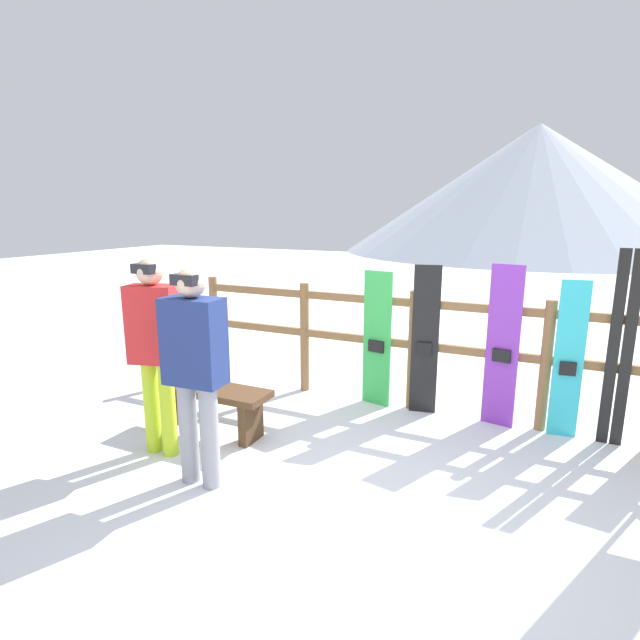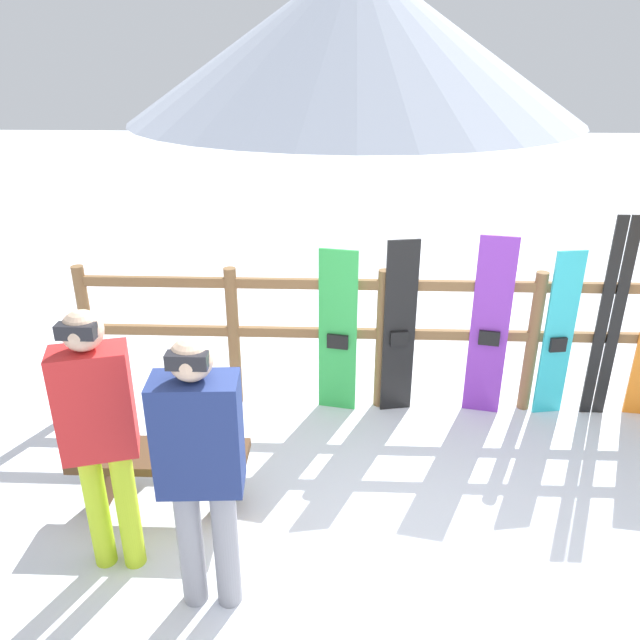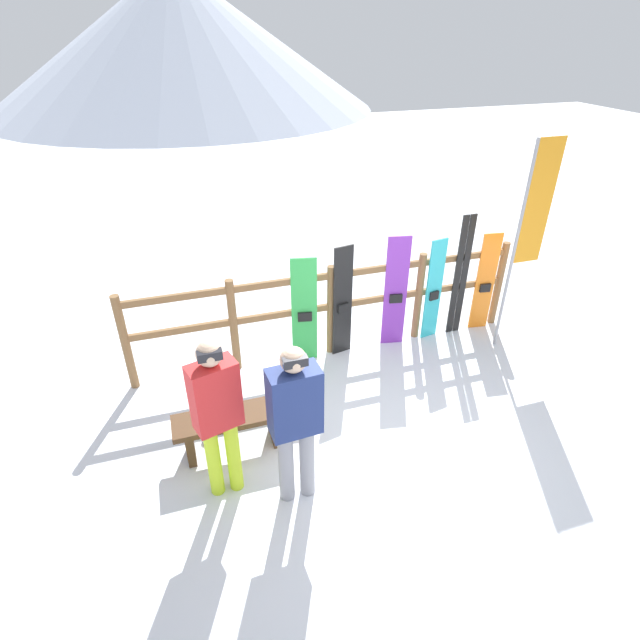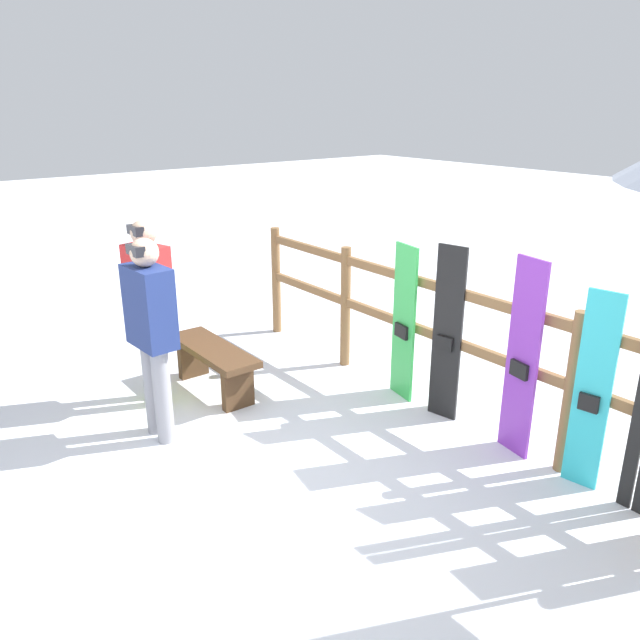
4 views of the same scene
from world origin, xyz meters
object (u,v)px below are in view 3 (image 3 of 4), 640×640
Objects in this scene: bench at (232,424)px; snowboard_purple at (396,293)px; snowboard_green at (304,311)px; snowboard_orange at (485,283)px; rental_flag at (528,223)px; person_navy at (295,416)px; person_red at (217,410)px; snowboard_black_stripe at (343,302)px; snowboard_cyan at (434,290)px; ski_pair_black at (461,277)px.

snowboard_purple is at bearing 28.99° from bench.
snowboard_green is 1.00× the size of snowboard_orange.
bench is at bearing -167.42° from rental_flag.
person_navy is at bearing -132.56° from snowboard_purple.
person_red is 2.22m from snowboard_green.
snowboard_cyan is at bearing -0.00° from snowboard_black_stripe.
snowboard_green is at bearing -180.00° from snowboard_cyan.
snowboard_purple is 1.33m from snowboard_orange.
person_red reaches higher than bench.
bench is 3.57m from ski_pair_black.
snowboard_green is at bearing -179.99° from snowboard_black_stripe.
snowboard_black_stripe is at bearing -179.88° from ski_pair_black.
snowboard_purple is 0.94m from ski_pair_black.
person_red is at bearing -134.57° from snowboard_black_stripe.
ski_pair_black is (2.82, 2.05, -0.09)m from person_navy.
snowboard_black_stripe is at bearing 38.63° from bench.
person_navy is 2.36m from snowboard_black_stripe.
snowboard_orange is (1.33, -0.00, -0.06)m from snowboard_purple.
snowboard_purple is at bearing 0.00° from snowboard_black_stripe.
snowboard_green is at bearing -179.99° from snowboard_purple.
person_red is at bearing -125.31° from snowboard_green.
person_navy reaches higher than snowboard_green.
snowboard_cyan is (1.28, -0.00, -0.03)m from snowboard_black_stripe.
person_red reaches higher than snowboard_green.
person_navy is at bearing -107.96° from snowboard_green.
person_navy reaches higher than bench.
bench is 0.42× the size of rental_flag.
snowboard_black_stripe is 1.66m from ski_pair_black.
bench is at bearing -155.87° from snowboard_cyan.
snowboard_cyan is at bearing 30.54° from person_red.
snowboard_purple is (0.72, 0.00, 0.02)m from snowboard_black_stripe.
snowboard_green is (0.66, 2.05, -0.24)m from person_navy.
snowboard_purple is at bearing 0.01° from snowboard_green.
person_red reaches higher than snowboard_black_stripe.
bench is 0.76× the size of snowboard_black_stripe.
person_navy is 1.09× the size of snowboard_black_stripe.
rental_flag is (3.31, 1.59, 0.75)m from person_navy.
person_navy is at bearing -154.33° from rental_flag.
ski_pair_black reaches higher than person_navy.
snowboard_green reaches higher than bench.
rental_flag is at bearing 25.67° from person_navy.
snowboard_green is at bearing -179.91° from ski_pair_black.
snowboard_green is at bearing 170.20° from rental_flag.
snowboard_cyan is at bearing 24.13° from bench.
snowboard_purple is 0.56m from snowboard_cyan.
snowboard_purple is at bearing 180.00° from snowboard_orange.
snowboard_black_stripe is at bearing 0.01° from snowboard_green.
person_red is 1.10× the size of snowboard_black_stripe.
bench is at bearing -160.54° from snowboard_orange.
snowboard_orange is (3.82, 1.80, -0.26)m from person_red.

